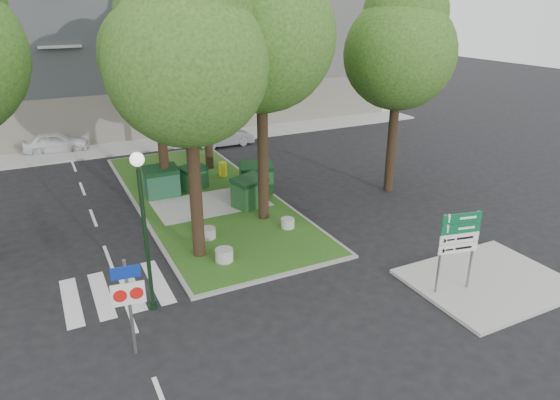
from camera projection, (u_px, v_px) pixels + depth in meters
ground at (266, 279)px, 16.77m from camera, size 120.00×120.00×0.00m
median_island at (204, 197)px, 23.59m from camera, size 6.00×16.00×0.12m
median_kerb at (204, 198)px, 23.59m from camera, size 6.30×16.30×0.10m
sidewalk_corner at (488, 281)px, 16.55m from camera, size 5.00×4.00×0.12m
building_sidewalk at (144, 145)px, 32.09m from camera, size 42.00×3.00×0.12m
zebra_crossing at (144, 285)px, 16.45m from camera, size 5.00×3.00×0.01m
apartment_building at (109, 11)px, 35.36m from camera, size 41.00×12.00×16.00m
tree_median_near_left at (188, 49)px, 15.58m from camera, size 5.20×5.20×10.53m
tree_median_near_right at (263, 22)px, 18.45m from camera, size 5.60×5.60×11.46m
tree_median_mid at (155, 44)px, 21.31m from camera, size 4.80×4.80×9.99m
tree_median_far at (203, 9)px, 24.63m from camera, size 5.80×5.80×11.93m
tree_street_right at (401, 43)px, 22.15m from camera, size 5.00×5.00×10.06m
dumpster_a at (162, 182)px, 23.38m from camera, size 1.59×1.13×1.46m
dumpster_b at (193, 178)px, 24.29m from camera, size 1.53×1.32×1.20m
dumpster_c at (250, 192)px, 22.24m from camera, size 1.76×1.50×1.38m
dumpster_d at (256, 178)px, 23.93m from camera, size 1.83×1.51×1.47m
bollard_left at (208, 233)px, 19.35m from camera, size 0.59×0.59×0.42m
bollard_right at (288, 223)px, 20.26m from camera, size 0.55×0.55×0.39m
bollard_mid at (224, 255)px, 17.65m from camera, size 0.63×0.63×0.45m
litter_bin at (223, 169)px, 26.17m from camera, size 0.42×0.42×0.74m
street_lamp at (143, 215)px, 14.06m from camera, size 0.39×0.39×4.93m
traffic_sign_pole at (128, 295)px, 12.60m from camera, size 0.84×0.14×2.81m
directional_sign at (458, 240)px, 15.30m from camera, size 1.32×0.33×2.67m
car_white at (56, 142)px, 30.58m from camera, size 3.91×1.97×1.28m
car_silver at (225, 137)px, 31.95m from camera, size 3.70×1.32×1.22m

